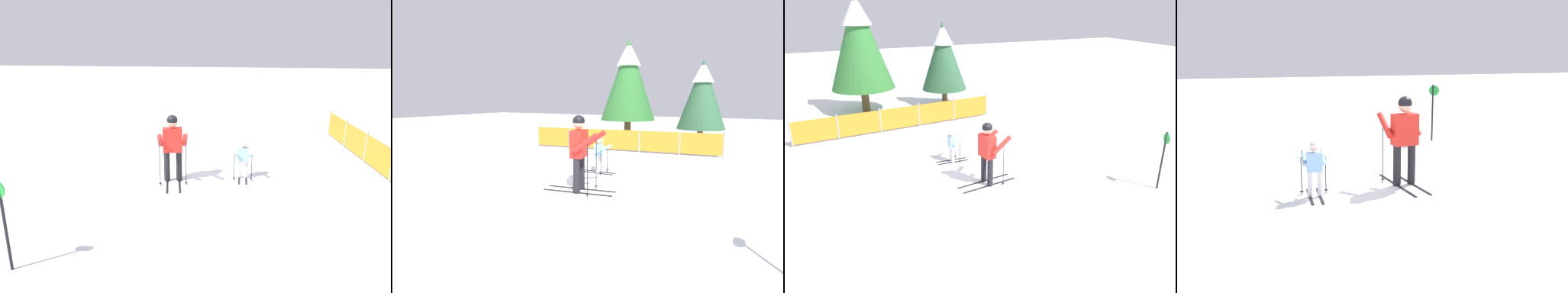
# 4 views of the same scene
# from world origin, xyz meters

# --- Properties ---
(ground_plane) EXTENTS (60.00, 60.00, 0.00)m
(ground_plane) POSITION_xyz_m (0.00, 0.00, 0.00)
(ground_plane) COLOR white
(skier_adult) EXTENTS (1.65, 0.79, 1.71)m
(skier_adult) POSITION_xyz_m (0.10, 0.16, 1.02)
(skier_adult) COLOR black
(skier_adult) RESTS_ON ground_plane
(skier_child) EXTENTS (0.94, 0.51, 1.01)m
(skier_child) POSITION_xyz_m (-0.27, 1.91, 0.58)
(skier_child) COLOR black
(skier_child) RESTS_ON ground_plane
(safety_fence) EXTENTS (7.47, 0.82, 0.92)m
(safety_fence) POSITION_xyz_m (-1.04, 5.52, 0.46)
(safety_fence) COLOR gray
(safety_fence) RESTS_ON ground_plane
(trail_marker) EXTENTS (0.11, 0.27, 1.56)m
(trail_marker) POSITION_xyz_m (4.03, -1.88, 0.96)
(trail_marker) COLOR black
(trail_marker) RESTS_ON ground_plane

